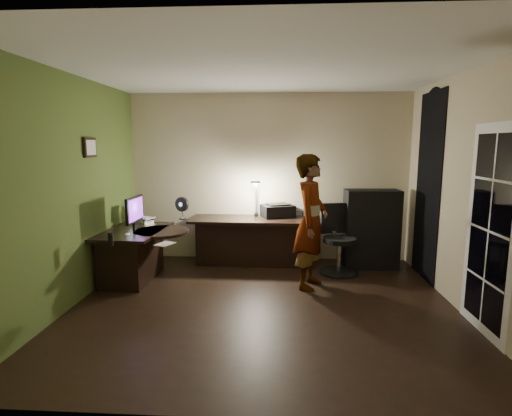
# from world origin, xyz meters

# --- Properties ---
(floor) EXTENTS (4.50, 4.00, 0.01)m
(floor) POSITION_xyz_m (0.00, 0.00, -0.01)
(floor) COLOR black
(floor) RESTS_ON ground
(ceiling) EXTENTS (4.50, 4.00, 0.01)m
(ceiling) POSITION_xyz_m (0.00, 0.00, 2.71)
(ceiling) COLOR silver
(ceiling) RESTS_ON floor
(wall_back) EXTENTS (4.50, 0.01, 2.70)m
(wall_back) POSITION_xyz_m (0.00, 2.00, 1.35)
(wall_back) COLOR tan
(wall_back) RESTS_ON floor
(wall_front) EXTENTS (4.50, 0.01, 2.70)m
(wall_front) POSITION_xyz_m (0.00, -2.00, 1.35)
(wall_front) COLOR tan
(wall_front) RESTS_ON floor
(wall_left) EXTENTS (0.01, 4.00, 2.70)m
(wall_left) POSITION_xyz_m (-2.25, 0.00, 1.35)
(wall_left) COLOR tan
(wall_left) RESTS_ON floor
(wall_right) EXTENTS (0.01, 4.00, 2.70)m
(wall_right) POSITION_xyz_m (2.25, 0.00, 1.35)
(wall_right) COLOR tan
(wall_right) RESTS_ON floor
(green_wall_overlay) EXTENTS (0.00, 4.00, 2.70)m
(green_wall_overlay) POSITION_xyz_m (-2.24, 0.00, 1.35)
(green_wall_overlay) COLOR #4A6127
(green_wall_overlay) RESTS_ON floor
(arched_doorway) EXTENTS (0.01, 0.90, 2.60)m
(arched_doorway) POSITION_xyz_m (2.24, 1.15, 1.30)
(arched_doorway) COLOR black
(arched_doorway) RESTS_ON floor
(french_door) EXTENTS (0.02, 0.92, 2.10)m
(french_door) POSITION_xyz_m (2.24, -0.55, 1.05)
(french_door) COLOR white
(french_door) RESTS_ON floor
(framed_picture) EXTENTS (0.04, 0.30, 0.25)m
(framed_picture) POSITION_xyz_m (-2.22, 0.45, 1.85)
(framed_picture) COLOR black
(framed_picture) RESTS_ON wall_left
(desk_left) EXTENTS (0.81, 1.27, 0.71)m
(desk_left) POSITION_xyz_m (-1.83, 0.80, 0.36)
(desk_left) COLOR black
(desk_left) RESTS_ON floor
(desk_right) EXTENTS (1.99, 0.73, 0.74)m
(desk_right) POSITION_xyz_m (-0.23, 1.63, 0.37)
(desk_right) COLOR black
(desk_right) RESTS_ON floor
(cabinet) EXTENTS (0.82, 0.43, 1.21)m
(cabinet) POSITION_xyz_m (1.59, 1.58, 0.60)
(cabinet) COLOR black
(cabinet) RESTS_ON floor
(laptop_stand) EXTENTS (0.30, 0.28, 0.10)m
(laptop_stand) POSITION_xyz_m (-1.84, 1.21, 0.75)
(laptop_stand) COLOR silver
(laptop_stand) RESTS_ON desk_left
(laptop) EXTENTS (0.39, 0.38, 0.22)m
(laptop) POSITION_xyz_m (-1.84, 1.21, 0.91)
(laptop) COLOR silver
(laptop) RESTS_ON laptop_stand
(monitor) EXTENTS (0.12, 0.55, 0.36)m
(monitor) POSITION_xyz_m (-1.80, 0.73, 0.88)
(monitor) COLOR black
(monitor) RESTS_ON desk_left
(mouse) EXTENTS (0.08, 0.11, 0.04)m
(mouse) POSITION_xyz_m (-1.82, 0.51, 0.72)
(mouse) COLOR silver
(mouse) RESTS_ON desk_left
(phone) EXTENTS (0.08, 0.13, 0.01)m
(phone) POSITION_xyz_m (-1.19, 0.85, 0.70)
(phone) COLOR black
(phone) RESTS_ON desk_left
(pen) EXTENTS (0.06, 0.14, 0.01)m
(pen) POSITION_xyz_m (-1.82, 0.89, 0.70)
(pen) COLOR black
(pen) RESTS_ON desk_left
(speaker) EXTENTS (0.08, 0.08, 0.16)m
(speaker) POSITION_xyz_m (-1.81, -0.01, 0.78)
(speaker) COLOR black
(speaker) RESTS_ON desk_left
(notepad) EXTENTS (0.24, 0.27, 0.01)m
(notepad) POSITION_xyz_m (-1.19, 0.10, 0.70)
(notepad) COLOR silver
(notepad) RESTS_ON desk_left
(desk_fan) EXTENTS (0.26, 0.20, 0.35)m
(desk_fan) POSITION_xyz_m (-1.33, 1.54, 0.91)
(desk_fan) COLOR black
(desk_fan) RESTS_ON desk_right
(headphones) EXTENTS (0.22, 0.15, 0.10)m
(headphones) POSITION_xyz_m (0.49, 1.85, 0.78)
(headphones) COLOR navy
(headphones) RESTS_ON desk_right
(printer) EXTENTS (0.58, 0.52, 0.22)m
(printer) POSITION_xyz_m (0.15, 1.80, 0.84)
(printer) COLOR black
(printer) RESTS_ON desk_right
(desk_lamp) EXTENTS (0.17, 0.30, 0.63)m
(desk_lamp) POSITION_xyz_m (-0.19, 1.83, 1.05)
(desk_lamp) COLOR black
(desk_lamp) RESTS_ON desk_right
(office_chair) EXTENTS (0.69, 0.69, 1.02)m
(office_chair) POSITION_xyz_m (1.06, 1.25, 0.51)
(office_chair) COLOR black
(office_chair) RESTS_ON floor
(person) EXTENTS (0.60, 0.73, 1.77)m
(person) POSITION_xyz_m (0.60, 0.67, 0.88)
(person) COLOR #D8A88C
(person) RESTS_ON floor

